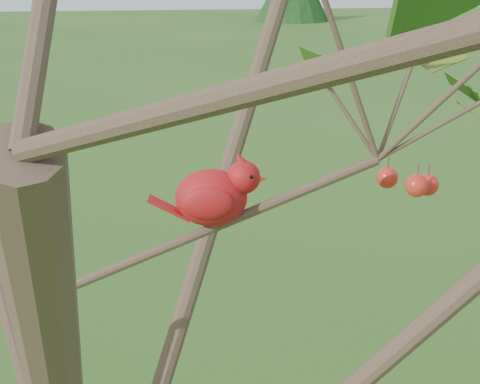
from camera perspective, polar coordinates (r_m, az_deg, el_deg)
The scene contains 2 objects.
crabapple_tree at distance 1.07m, azimuth -14.58°, elevation -3.64°, with size 2.35×2.05×2.95m.
cardinal at distance 1.16m, azimuth -2.13°, elevation -0.23°, with size 0.21×0.12×0.15m.
Camera 1 is at (0.15, -1.01, 2.52)m, focal length 50.00 mm.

